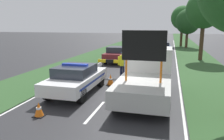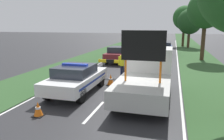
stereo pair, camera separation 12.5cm
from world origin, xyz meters
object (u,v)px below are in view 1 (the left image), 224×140
traffic_cone_centre_front (163,75)px  queued_car_hatch_blue (162,48)px  police_officer (123,63)px  traffic_cone_near_truck (149,76)px  roadside_tree_mid_left (204,10)px  roadside_tree_near_left (182,18)px  police_car (76,78)px  work_truck (147,74)px  traffic_cone_behind_barrier (110,80)px  queued_car_wagon_maroon (118,54)px  traffic_cone_near_police (39,109)px  pedestrian_civilian (129,65)px  road_barrier (122,63)px  roadside_tree_mid_right (188,22)px

traffic_cone_centre_front → queued_car_hatch_blue: 12.47m
police_officer → traffic_cone_near_truck: bearing=-152.7°
queued_car_hatch_blue → roadside_tree_mid_left: bearing=136.6°
traffic_cone_near_truck → roadside_tree_near_left: 24.16m
police_car → roadside_tree_mid_left: 15.57m
police_car → work_truck: size_ratio=0.85×
traffic_cone_behind_barrier → work_truck: bearing=-31.9°
police_officer → traffic_cone_centre_front: bearing=-144.0°
traffic_cone_near_truck → queued_car_wagon_maroon: 6.93m
traffic_cone_near_police → roadside_tree_near_left: roadside_tree_near_left is taller
queued_car_hatch_blue → roadside_tree_near_left: 11.59m
pedestrian_civilian → traffic_cone_centre_front: size_ratio=3.44×
roadside_tree_near_left → pedestrian_civilian: bearing=-99.4°
queued_car_hatch_blue → traffic_cone_behind_barrier: bearing=80.9°
queued_car_wagon_maroon → police_officer: bearing=106.4°
traffic_cone_near_police → roadside_tree_near_left: 31.41m
road_barrier → traffic_cone_behind_barrier: 2.19m
traffic_cone_centre_front → roadside_tree_mid_right: (2.69, 21.07, 3.65)m
pedestrian_civilian → queued_car_hatch_blue: 13.79m
traffic_cone_behind_barrier → police_car: bearing=-125.4°
police_officer → queued_car_wagon_maroon: (-1.81, 6.15, -0.27)m
traffic_cone_behind_barrier → police_officer: bearing=78.1°
work_truck → traffic_cone_near_police: size_ratio=9.45×
roadside_tree_mid_left → queued_car_wagon_maroon: bearing=-156.5°
traffic_cone_centre_front → traffic_cone_behind_barrier: bearing=-141.2°
police_officer → roadside_tree_mid_right: (5.26, 21.75, 2.86)m
traffic_cone_near_truck → roadside_tree_near_left: roadside_tree_near_left is taller
traffic_cone_near_truck → queued_car_wagon_maroon: queued_car_wagon_maroon is taller
police_officer → roadside_tree_near_left: bearing=-79.5°
road_barrier → roadside_tree_mid_left: 11.55m
queued_car_wagon_maroon → queued_car_hatch_blue: bearing=-118.7°
traffic_cone_near_police → queued_car_wagon_maroon: size_ratio=0.14×
traffic_cone_near_truck → traffic_cone_centre_front: bearing=29.1°
pedestrian_civilian → traffic_cone_near_truck: pedestrian_civilian is taller
road_barrier → pedestrian_civilian: (0.69, -0.99, 0.09)m
road_barrier → queued_car_hatch_blue: 12.90m
roadside_tree_mid_right → roadside_tree_near_left: bearing=109.3°
road_barrier → roadside_tree_mid_left: size_ratio=0.50×
road_barrier → roadside_tree_mid_right: roadside_tree_mid_right is taller
work_truck → traffic_cone_near_police: (-3.72, -3.61, -0.82)m
work_truck → traffic_cone_behind_barrier: size_ratio=8.36×
road_barrier → traffic_cone_near_police: (-1.68, -7.08, -0.69)m
traffic_cone_centre_front → roadside_tree_mid_right: bearing=82.7°
police_officer → queued_car_wagon_maroon: size_ratio=0.44×
pedestrian_civilian → traffic_cone_centre_front: pedestrian_civilian is taller
road_barrier → roadside_tree_near_left: (4.70, 23.38, 3.55)m
police_car → roadside_tree_mid_right: size_ratio=0.78×
traffic_cone_centre_front → queued_car_hatch_blue: bearing=92.6°
traffic_cone_near_police → road_barrier: bearing=76.6°
police_officer → pedestrian_civilian: pedestrian_civilian is taller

